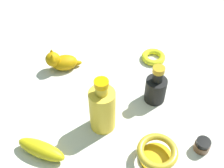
{
  "coord_description": "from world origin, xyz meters",
  "views": [
    {
      "loc": [
        0.1,
        0.62,
        0.73
      ],
      "look_at": [
        0.0,
        0.0,
        0.07
      ],
      "focal_mm": 44.93,
      "sensor_mm": 36.0,
      "label": 1
    }
  ],
  "objects": [
    {
      "name": "bottle_tall",
      "position": [
        0.04,
        0.1,
        0.08
      ],
      "size": [
        0.08,
        0.08,
        0.2
      ],
      "color": "yellow",
      "rests_on": "ground"
    },
    {
      "name": "bottle_short",
      "position": [
        -0.14,
        0.02,
        0.05
      ],
      "size": [
        0.07,
        0.07,
        0.14
      ],
      "color": "black",
      "rests_on": "ground"
    },
    {
      "name": "banana",
      "position": [
        0.23,
        0.18,
        0.02
      ],
      "size": [
        0.15,
        0.12,
        0.05
      ],
      "primitive_type": "ellipsoid",
      "rotation": [
        0.0,
        0.0,
        5.73
      ],
      "color": "gold",
      "rests_on": "ground"
    },
    {
      "name": "bangle",
      "position": [
        -0.19,
        -0.18,
        0.01
      ],
      "size": [
        0.09,
        0.09,
        0.02
      ],
      "primitive_type": "torus",
      "color": "yellow",
      "rests_on": "ground"
    },
    {
      "name": "cat_figurine",
      "position": [
        0.17,
        -0.18,
        0.04
      ],
      "size": [
        0.13,
        0.07,
        0.09
      ],
      "color": "#B88507",
      "rests_on": "ground"
    },
    {
      "name": "nail_polish_jar",
      "position": [
        -0.23,
        0.23,
        0.02
      ],
      "size": [
        0.05,
        0.05,
        0.04
      ],
      "color": "brown",
      "rests_on": "ground"
    },
    {
      "name": "ground",
      "position": [
        0.0,
        0.0,
        0.0
      ],
      "size": [
        2.0,
        2.0,
        0.0
      ],
      "primitive_type": "plane",
      "color": "silver"
    },
    {
      "name": "bowl",
      "position": [
        -0.09,
        0.24,
        0.03
      ],
      "size": [
        0.12,
        0.12,
        0.05
      ],
      "color": "gold",
      "rests_on": "ground"
    }
  ]
}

